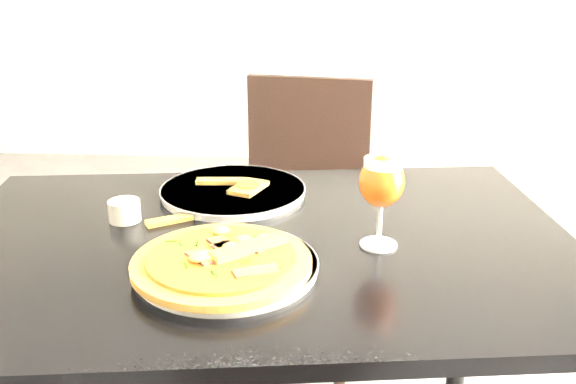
# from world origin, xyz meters

# --- Properties ---
(dining_table) EXTENTS (1.29, 0.94, 0.75)m
(dining_table) POSITION_xyz_m (-0.28, 0.14, 0.66)
(dining_table) COLOR black
(dining_table) RESTS_ON ground
(chair_far) EXTENTS (0.47, 0.47, 0.90)m
(chair_far) POSITION_xyz_m (-0.23, 0.90, 0.49)
(chair_far) COLOR black
(chair_far) RESTS_ON ground
(plate_main) EXTENTS (0.34, 0.34, 0.02)m
(plate_main) POSITION_xyz_m (-0.33, 0.01, 0.76)
(plate_main) COLOR silver
(plate_main) RESTS_ON dining_table
(pizza) EXTENTS (0.30, 0.30, 0.03)m
(pizza) POSITION_xyz_m (-0.33, -0.01, 0.78)
(pizza) COLOR olive
(pizza) RESTS_ON plate_main
(plate_second) EXTENTS (0.43, 0.43, 0.02)m
(plate_second) POSITION_xyz_m (-0.37, 0.37, 0.76)
(plate_second) COLOR silver
(plate_second) RESTS_ON dining_table
(crust_scraps) EXTENTS (0.17, 0.11, 0.01)m
(crust_scraps) POSITION_xyz_m (-0.35, 0.37, 0.77)
(crust_scraps) COLOR olive
(crust_scraps) RESTS_ON plate_second
(loose_crust) EXTENTS (0.11, 0.08, 0.01)m
(loose_crust) POSITION_xyz_m (-0.47, 0.21, 0.75)
(loose_crust) COLOR olive
(loose_crust) RESTS_ON dining_table
(sauce_cup) EXTENTS (0.06, 0.06, 0.04)m
(sauce_cup) POSITION_xyz_m (-0.56, 0.21, 0.77)
(sauce_cup) COLOR beige
(sauce_cup) RESTS_ON dining_table
(beer_glass) EXTENTS (0.08, 0.08, 0.17)m
(beer_glass) POSITION_xyz_m (-0.06, 0.12, 0.88)
(beer_glass) COLOR silver
(beer_glass) RESTS_ON dining_table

